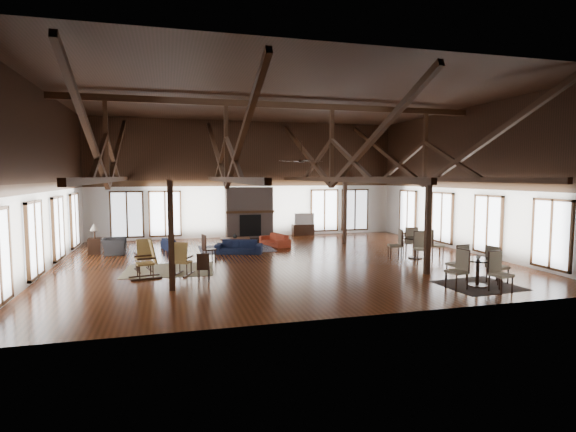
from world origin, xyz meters
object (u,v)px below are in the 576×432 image
object	(u,v)px
cafe_table_near	(478,267)
cafe_table_far	(416,244)
sofa_navy_front	(239,247)
sofa_orange	(275,240)
armchair	(114,246)
sofa_navy_left	(173,245)
tv_console	(303,230)
coffee_table	(235,239)

from	to	relation	value
cafe_table_near	cafe_table_far	world-z (taller)	cafe_table_far
sofa_navy_front	cafe_table_near	bearing A→B (deg)	-33.53
sofa_orange	cafe_table_near	bearing A→B (deg)	8.72
cafe_table_near	armchair	bearing A→B (deg)	142.09
sofa_navy_front	sofa_navy_left	bearing A→B (deg)	166.95
sofa_navy_front	cafe_table_near	size ratio (longest dim) A/B	0.88
sofa_orange	tv_console	size ratio (longest dim) A/B	1.56
sofa_navy_left	cafe_table_near	distance (m)	12.15
cafe_table_near	coffee_table	bearing A→B (deg)	124.50
sofa_orange	tv_console	world-z (taller)	tv_console
sofa_orange	sofa_navy_front	bearing A→B (deg)	-63.92
sofa_navy_left	tv_console	bearing A→B (deg)	-80.27
cafe_table_far	sofa_navy_front	bearing A→B (deg)	156.38
coffee_table	cafe_table_near	world-z (taller)	cafe_table_near
sofa_orange	armchair	world-z (taller)	armchair
sofa_navy_left	sofa_orange	world-z (taller)	sofa_orange
tv_console	cafe_table_far	bearing A→B (deg)	-73.78
sofa_navy_front	cafe_table_far	bearing A→B (deg)	-5.93
armchair	tv_console	distance (m)	9.86
cafe_table_far	tv_console	bearing A→B (deg)	106.22
coffee_table	cafe_table_near	bearing A→B (deg)	-46.81
sofa_navy_left	armchair	world-z (taller)	armchair
sofa_navy_left	sofa_navy_front	bearing A→B (deg)	-136.67
sofa_navy_front	sofa_orange	world-z (taller)	sofa_navy_front
armchair	tv_console	xyz separation A→B (m)	(9.15, 3.69, -0.04)
sofa_navy_front	cafe_table_far	world-z (taller)	cafe_table_far
sofa_navy_front	sofa_navy_left	world-z (taller)	sofa_navy_front
sofa_navy_left	armchair	xyz separation A→B (m)	(-2.33, -0.41, 0.08)
sofa_navy_left	tv_console	xyz separation A→B (m)	(6.82, 3.27, 0.05)
sofa_navy_front	armchair	size ratio (longest dim) A/B	1.89
sofa_navy_front	sofa_navy_left	size ratio (longest dim) A/B	1.14
tv_console	cafe_table_near	bearing A→B (deg)	-82.50
sofa_navy_front	coffee_table	distance (m)	1.20
sofa_navy_front	armchair	world-z (taller)	armchair
armchair	sofa_navy_left	bearing A→B (deg)	-79.50
sofa_orange	tv_console	xyz separation A→B (m)	(2.31, 3.15, 0.03)
armchair	cafe_table_far	xyz separation A→B (m)	(11.37, -3.95, 0.23)
sofa_orange	cafe_table_near	size ratio (longest dim) A/B	0.83
sofa_navy_front	tv_console	distance (m)	6.41
sofa_orange	cafe_table_far	size ratio (longest dim) A/B	0.83
sofa_orange	cafe_table_near	world-z (taller)	cafe_table_near
cafe_table_near	tv_console	size ratio (longest dim) A/B	1.87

